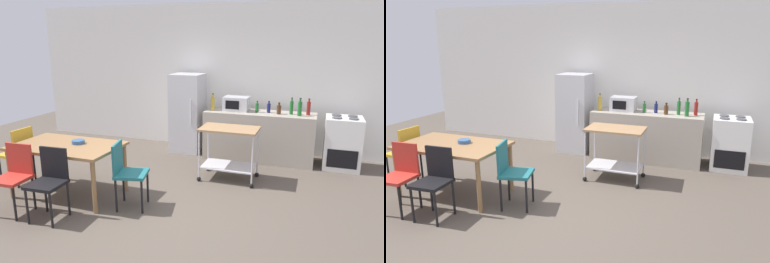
# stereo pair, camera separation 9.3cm
# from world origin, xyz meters

# --- Properties ---
(ground_plane) EXTENTS (12.00, 12.00, 0.00)m
(ground_plane) POSITION_xyz_m (0.00, 0.00, 0.00)
(ground_plane) COLOR brown
(back_wall) EXTENTS (8.40, 0.12, 2.90)m
(back_wall) POSITION_xyz_m (0.00, 3.20, 1.45)
(back_wall) COLOR silver
(back_wall) RESTS_ON ground_plane
(kitchen_counter) EXTENTS (2.00, 0.64, 0.90)m
(kitchen_counter) POSITION_xyz_m (0.90, 2.60, 0.45)
(kitchen_counter) COLOR #A89E8E
(kitchen_counter) RESTS_ON ground_plane
(dining_table) EXTENTS (1.50, 0.90, 0.75)m
(dining_table) POSITION_xyz_m (-1.41, 0.08, 0.67)
(dining_table) COLOR olive
(dining_table) RESTS_ON ground_plane
(chair_black) EXTENTS (0.42, 0.42, 0.89)m
(chair_black) POSITION_xyz_m (-1.16, -0.58, 0.52)
(chair_black) COLOR black
(chair_black) RESTS_ON ground_plane
(chair_red) EXTENTS (0.42, 0.42, 0.89)m
(chair_red) POSITION_xyz_m (-1.70, -0.59, 0.52)
(chair_red) COLOR #B72D23
(chair_red) RESTS_ON ground_plane
(chair_teal) EXTENTS (0.48, 0.48, 0.89)m
(chair_teal) POSITION_xyz_m (-0.41, 0.00, 0.52)
(chair_teal) COLOR #1E666B
(chair_teal) RESTS_ON ground_plane
(chair_mustard) EXTENTS (0.42, 0.42, 0.89)m
(chair_mustard) POSITION_xyz_m (-2.39, 0.17, 0.52)
(chair_mustard) COLOR gold
(chair_mustard) RESTS_ON ground_plane
(stove_oven) EXTENTS (0.60, 0.61, 0.92)m
(stove_oven) POSITION_xyz_m (2.35, 2.62, 0.45)
(stove_oven) COLOR white
(stove_oven) RESTS_ON ground_plane
(refrigerator) EXTENTS (0.60, 0.63, 1.55)m
(refrigerator) POSITION_xyz_m (-0.55, 2.70, 0.78)
(refrigerator) COLOR silver
(refrigerator) RESTS_ON ground_plane
(kitchen_cart) EXTENTS (0.91, 0.57, 0.85)m
(kitchen_cart) POSITION_xyz_m (0.62, 1.43, 0.57)
(kitchen_cart) COLOR #A37A51
(kitchen_cart) RESTS_ON ground_plane
(bottle_vinegar) EXTENTS (0.08, 0.08, 0.32)m
(bottle_vinegar) POSITION_xyz_m (0.03, 2.50, 1.03)
(bottle_vinegar) COLOR gold
(bottle_vinegar) RESTS_ON kitchen_counter
(microwave) EXTENTS (0.46, 0.35, 0.26)m
(microwave) POSITION_xyz_m (0.45, 2.64, 1.03)
(microwave) COLOR silver
(microwave) RESTS_ON kitchen_counter
(bottle_sparkling_water) EXTENTS (0.06, 0.06, 0.21)m
(bottle_sparkling_water) POSITION_xyz_m (0.85, 2.59, 0.99)
(bottle_sparkling_water) COLOR #1E6628
(bottle_sparkling_water) RESTS_ON kitchen_counter
(bottle_soy_sauce) EXTENTS (0.06, 0.06, 0.22)m
(bottle_soy_sauce) POSITION_xyz_m (1.06, 2.63, 0.99)
(bottle_soy_sauce) COLOR navy
(bottle_soy_sauce) RESTS_ON kitchen_counter
(bottle_sesame_oil) EXTENTS (0.08, 0.08, 0.21)m
(bottle_sesame_oil) POSITION_xyz_m (1.25, 2.55, 0.99)
(bottle_sesame_oil) COLOR #4C2D19
(bottle_sesame_oil) RESTS_ON kitchen_counter
(bottle_olive_oil) EXTENTS (0.06, 0.06, 0.30)m
(bottle_olive_oil) POSITION_xyz_m (1.46, 2.61, 1.03)
(bottle_olive_oil) COLOR #1E6628
(bottle_olive_oil) RESTS_ON kitchen_counter
(bottle_soda) EXTENTS (0.07, 0.07, 0.32)m
(bottle_soda) POSITION_xyz_m (1.60, 2.51, 1.03)
(bottle_soda) COLOR #1E6628
(bottle_soda) RESTS_ON kitchen_counter
(bottle_wine) EXTENTS (0.06, 0.06, 0.29)m
(bottle_wine) POSITION_xyz_m (1.75, 2.64, 1.02)
(bottle_wine) COLOR maroon
(bottle_wine) RESTS_ON kitchen_counter
(fruit_bowl) EXTENTS (0.18, 0.18, 0.05)m
(fruit_bowl) POSITION_xyz_m (-1.29, 0.18, 0.78)
(fruit_bowl) COLOR #33598C
(fruit_bowl) RESTS_ON dining_table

